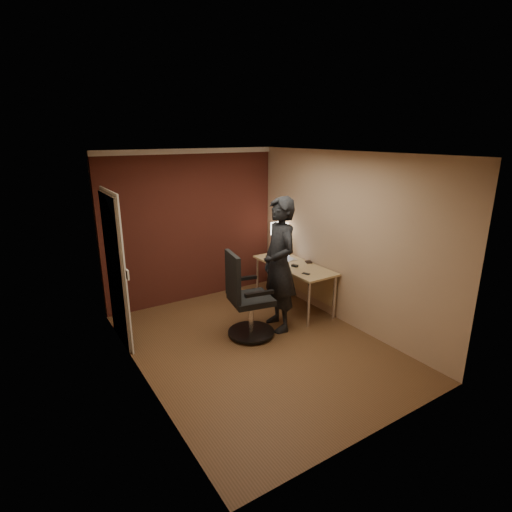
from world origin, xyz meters
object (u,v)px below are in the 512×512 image
Objects in this scene: desk_lamp at (280,230)px; laptop at (284,256)px; person at (279,265)px; desk at (297,271)px; wallet at (309,262)px; phone at (306,274)px; office_chair at (246,301)px; mouse at (295,266)px.

laptop is (-0.16, -0.34, -0.35)m from desk_lamp.
person reaches higher than laptop.
desk is 13.64× the size of wallet.
person reaches higher than phone.
phone is 0.06× the size of person.
office_chair is (-1.18, -0.75, -0.26)m from laptop.
desk_lamp is 4.86× the size of wallet.
office_chair reaches higher than wallet.
phone is at bearing -100.69° from laptop.
phone is at bearing -113.92° from desk.
phone is (-0.14, -0.76, -0.06)m from laptop.
desk is 15.00× the size of mouse.
desk is at bearing 134.39° from person.
desk is at bearing 19.96° from office_chair.
laptop reaches higher than desk.
wallet is (0.24, -0.36, -0.05)m from laptop.
desk_lamp is 5.35× the size of mouse.
wallet is (0.18, -0.06, 0.14)m from desk.
laptop is 0.43m from wallet.
laptop is at bearing 123.64° from wallet.
laptop is 2.94× the size of phone.
person is (-0.87, -0.40, 0.22)m from wallet.
desk is 0.22m from mouse.
wallet is at bearing 125.52° from person.
person reaches higher than office_chair.
wallet is (0.31, 0.04, -0.01)m from mouse.
desk_lamp reaches higher than wallet.
mouse is (-0.14, -0.10, 0.14)m from desk.
desk_lamp is at bearing 56.55° from mouse.
office_chair reaches higher than mouse.
wallet is 1.49m from office_chair.
office_chair is 0.63× the size of person.
office_chair is (-1.34, -1.09, -0.62)m from desk_lamp.
laptop is at bearing 150.86° from person.
desk is 0.52m from phone.
person is (-0.49, -0.00, 0.22)m from phone.
person is at bearing -146.26° from desk.
desk_lamp is at bearing 96.43° from wallet.
laptop is at bearing 32.38° from office_chair.
mouse is 0.05× the size of person.
wallet is at bearing 15.39° from office_chair.
person reaches higher than mouse.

